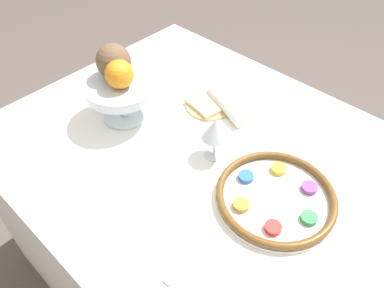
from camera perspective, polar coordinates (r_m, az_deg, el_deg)
name	(u,v)px	position (r m, az deg, el deg)	size (l,w,h in m)	color
ground_plane	(214,281)	(1.67, 3.34, -20.13)	(8.00, 8.00, 0.00)	#564C47
dining_table	(218,234)	(1.35, 3.99, -13.49)	(1.37, 0.97, 0.73)	white
seder_plate	(276,197)	(0.98, 12.65, -7.85)	(0.31, 0.31, 0.03)	silver
wine_glass	(216,130)	(1.01, 3.61, 2.21)	(0.08, 0.08, 0.13)	silver
fruit_stand	(121,91)	(1.15, -10.74, 7.99)	(0.22, 0.22, 0.13)	silver
orange_fruit	(119,74)	(1.10, -11.01, 10.38)	(0.08, 0.08, 0.08)	orange
coconut	(114,61)	(1.14, -11.87, 12.24)	(0.10, 0.10, 0.10)	brown
bread_plate	(209,104)	(1.24, 2.67, 6.18)	(0.16, 0.16, 0.02)	tan
napkin_roll	(227,105)	(1.21, 5.35, 5.90)	(0.19, 0.11, 0.05)	white
fork_left	(200,265)	(0.87, 1.28, -17.93)	(0.03, 0.17, 0.01)	silver
fork_right	(191,256)	(0.88, -0.22, -16.75)	(0.03, 0.17, 0.01)	silver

